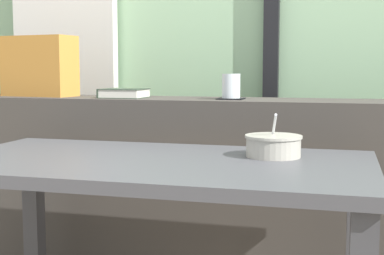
{
  "coord_description": "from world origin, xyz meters",
  "views": [
    {
      "loc": [
        0.55,
        -1.6,
        0.95
      ],
      "look_at": [
        0.02,
        0.33,
        0.74
      ],
      "focal_mm": 51.57,
      "sensor_mm": 36.0,
      "label": 1
    }
  ],
  "objects": [
    {
      "name": "breakfast_table",
      "position": [
        0.02,
        -0.08,
        0.58
      ],
      "size": [
        1.27,
        0.67,
        0.68
      ],
      "color": "#414145",
      "rests_on": "ground"
    },
    {
      "name": "coaster_square",
      "position": [
        0.13,
        0.52,
        0.83
      ],
      "size": [
        0.1,
        0.1,
        0.0
      ],
      "primitive_type": "cube",
      "color": "black",
      "rests_on": "dark_console_ledge"
    },
    {
      "name": "soup_bowl",
      "position": [
        0.35,
        0.06,
        0.72
      ],
      "size": [
        0.17,
        0.18,
        0.14
      ],
      "color": "#BCB7A8",
      "rests_on": "breakfast_table"
    },
    {
      "name": "dark_console_ledge",
      "position": [
        0.0,
        0.55,
        0.41
      ],
      "size": [
        2.8,
        0.32,
        0.83
      ],
      "primitive_type": "cube",
      "color": "#423D38",
      "rests_on": "ground"
    },
    {
      "name": "throw_pillow",
      "position": [
        -0.73,
        0.55,
        0.96
      ],
      "size": [
        0.34,
        0.18,
        0.26
      ],
      "primitive_type": "cube",
      "rotation": [
        0.0,
        0.0,
        -0.15
      ],
      "color": "#D18938",
      "rests_on": "dark_console_ledge"
    },
    {
      "name": "curtain_left_panel",
      "position": [
        -0.84,
        0.99,
        1.25
      ],
      "size": [
        0.56,
        0.06,
        2.5
      ],
      "primitive_type": "cube",
      "color": "silver",
      "rests_on": "ground"
    },
    {
      "name": "closed_book",
      "position": [
        -0.32,
        0.52,
        0.85
      ],
      "size": [
        0.18,
        0.16,
        0.04
      ],
      "color": "#334233",
      "rests_on": "dark_console_ledge"
    },
    {
      "name": "juice_glass",
      "position": [
        0.13,
        0.52,
        0.88
      ],
      "size": [
        0.07,
        0.07,
        0.1
      ],
      "color": "white",
      "rests_on": "coaster_square"
    }
  ]
}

